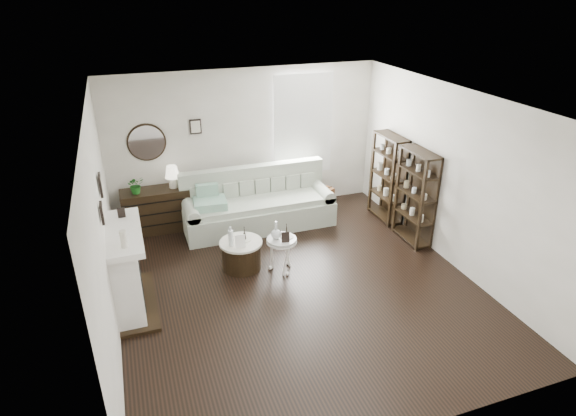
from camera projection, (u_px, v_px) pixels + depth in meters
name	position (u px, v px, depth m)	size (l,w,h in m)	color
room	(284.00, 127.00, 8.91)	(5.50, 5.50, 5.50)	black
fireplace	(127.00, 272.00, 6.41)	(0.50, 1.40, 1.84)	white
shelf_unit_far	(388.00, 178.00, 8.76)	(0.30, 0.80, 1.60)	black
shelf_unit_near	(415.00, 197.00, 7.99)	(0.30, 0.80, 1.60)	black
sofa	(257.00, 207.00, 8.70)	(2.67, 0.92, 1.04)	#A6AF9C
quilt	(210.00, 204.00, 8.22)	(0.55, 0.45, 0.14)	#217C5F
suitcase	(319.00, 201.00, 9.27)	(0.63, 0.21, 0.42)	brown
dresser	(157.00, 210.00, 8.49)	(1.16, 0.50, 0.77)	black
table_lamp	(173.00, 177.00, 8.34)	(0.25, 0.25, 0.40)	white
potted_plant	(136.00, 185.00, 8.14)	(0.27, 0.24, 0.30)	#1A5A19
drum_table	(241.00, 254.00, 7.41)	(0.66, 0.66, 0.46)	black
pedestal_table	(282.00, 241.00, 7.23)	(0.46, 0.46, 0.55)	silver
eiffel_drum	(244.00, 234.00, 7.34)	(0.12, 0.12, 0.20)	black
bottle_drum	(231.00, 236.00, 7.14)	(0.07, 0.07, 0.32)	silver
card_frame_drum	(240.00, 241.00, 7.12)	(0.15, 0.01, 0.20)	white
eiffel_ped	(287.00, 231.00, 7.22)	(0.12, 0.12, 0.20)	black
flask_ped	(276.00, 230.00, 7.14)	(0.15, 0.15, 0.29)	silver
card_frame_ped	(285.00, 237.00, 7.08)	(0.12, 0.01, 0.16)	black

